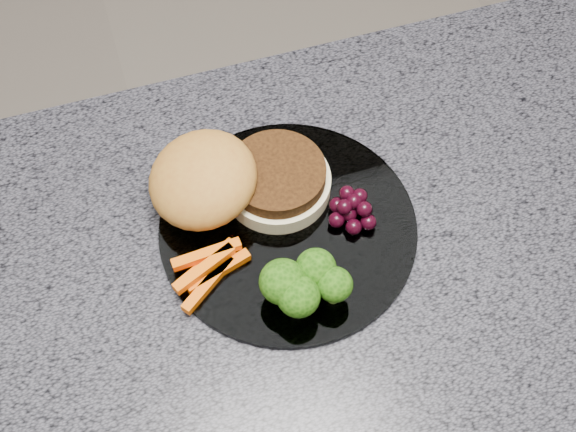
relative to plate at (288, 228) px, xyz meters
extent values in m
cube|color=#4B4A54|center=(-0.11, -0.07, -0.02)|extent=(1.20, 0.60, 0.04)
cylinder|color=white|center=(0.00, 0.00, 0.00)|extent=(0.26, 0.26, 0.01)
cylinder|color=beige|center=(0.00, 0.05, 0.01)|extent=(0.13, 0.13, 0.02)
cylinder|color=#40230C|center=(0.00, 0.05, 0.03)|extent=(0.11, 0.11, 0.02)
ellipsoid|color=#A67529|center=(-0.07, 0.06, 0.03)|extent=(0.13, 0.13, 0.06)
cube|color=#FB6204|center=(-0.09, -0.02, 0.01)|extent=(0.07, 0.04, 0.01)
cube|color=#FB6204|center=(-0.08, -0.03, 0.01)|extent=(0.07, 0.03, 0.01)
cube|color=#FB6204|center=(-0.09, -0.04, 0.01)|extent=(0.06, 0.05, 0.01)
cube|color=#FB6204|center=(-0.09, -0.01, 0.02)|extent=(0.07, 0.01, 0.01)
cube|color=#FB6204|center=(-0.09, -0.03, 0.02)|extent=(0.07, 0.04, 0.01)
cylinder|color=olive|center=(-0.03, -0.07, 0.01)|extent=(0.02, 0.02, 0.02)
ellipsoid|color=#153E08|center=(-0.03, -0.07, 0.04)|extent=(0.04, 0.04, 0.04)
cylinder|color=olive|center=(0.01, -0.07, 0.01)|extent=(0.01, 0.01, 0.02)
ellipsoid|color=#153E08|center=(0.01, -0.07, 0.03)|extent=(0.04, 0.04, 0.03)
cylinder|color=olive|center=(-0.02, -0.09, 0.01)|extent=(0.01, 0.01, 0.02)
ellipsoid|color=#153E08|center=(-0.02, -0.09, 0.03)|extent=(0.04, 0.04, 0.04)
cylinder|color=olive|center=(0.02, -0.09, 0.01)|extent=(0.01, 0.01, 0.02)
ellipsoid|color=#153E08|center=(0.02, -0.09, 0.03)|extent=(0.03, 0.03, 0.03)
sphere|color=black|center=(0.06, -0.01, 0.01)|extent=(0.02, 0.02, 0.02)
sphere|color=black|center=(0.08, -0.01, 0.01)|extent=(0.02, 0.02, 0.02)
sphere|color=black|center=(0.07, 0.01, 0.01)|extent=(0.02, 0.02, 0.02)
sphere|color=black|center=(0.05, 0.00, 0.01)|extent=(0.02, 0.02, 0.02)
sphere|color=black|center=(0.05, -0.01, 0.01)|extent=(0.02, 0.02, 0.02)
sphere|color=black|center=(0.06, -0.02, 0.01)|extent=(0.02, 0.02, 0.02)
sphere|color=black|center=(0.08, -0.02, 0.01)|extent=(0.02, 0.02, 0.02)
sphere|color=black|center=(0.07, 0.00, 0.02)|extent=(0.02, 0.02, 0.02)
sphere|color=black|center=(0.06, -0.01, 0.02)|extent=(0.02, 0.02, 0.02)
sphere|color=black|center=(0.07, -0.01, 0.02)|extent=(0.02, 0.02, 0.02)
sphere|color=black|center=(0.06, 0.01, 0.02)|extent=(0.02, 0.02, 0.02)
sphere|color=black|center=(0.08, 0.00, 0.02)|extent=(0.02, 0.02, 0.02)
camera|label=1|loc=(-0.12, -0.39, 0.70)|focal=50.00mm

